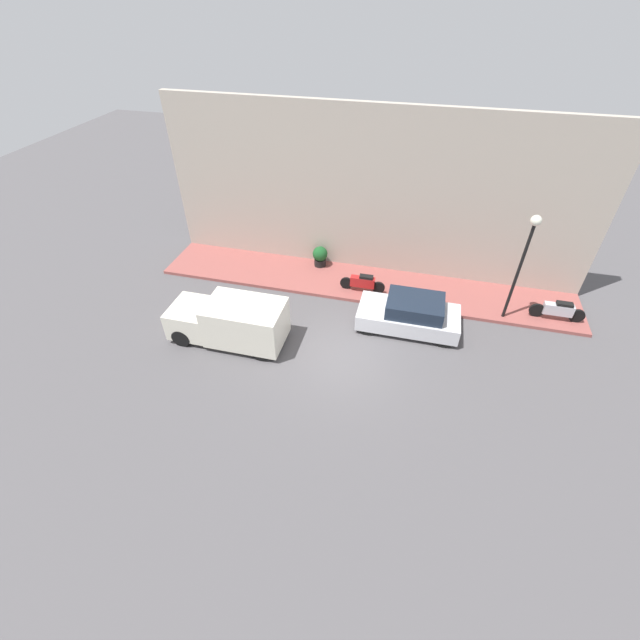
% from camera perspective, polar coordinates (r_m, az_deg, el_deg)
% --- Properties ---
extents(ground_plane, '(60.00, 60.00, 0.00)m').
position_cam_1_polar(ground_plane, '(15.98, 2.75, -4.95)').
color(ground_plane, '#514F51').
extents(sidewalk, '(2.79, 18.60, 0.14)m').
position_cam_1_polar(sidewalk, '(19.66, 5.73, 4.86)').
color(sidewalk, '#934C47').
rests_on(sidewalk, ground_plane).
extents(building_facade, '(0.30, 18.60, 7.30)m').
position_cam_1_polar(building_facade, '(19.30, 7.24, 16.20)').
color(building_facade, '#B2A899').
rests_on(building_facade, ground_plane).
extents(parked_car, '(1.84, 3.94, 1.41)m').
position_cam_1_polar(parked_car, '(17.17, 11.90, 0.77)').
color(parked_car, silver).
rests_on(parked_car, ground_plane).
extents(delivery_van, '(1.82, 4.42, 1.76)m').
position_cam_1_polar(delivery_van, '(16.47, -12.00, -0.13)').
color(delivery_van, silver).
rests_on(delivery_van, ground_plane).
extents(scooter_silver, '(0.30, 2.10, 0.83)m').
position_cam_1_polar(scooter_silver, '(19.62, 29.18, 1.18)').
color(scooter_silver, '#B7B7BF').
rests_on(scooter_silver, sidewalk).
extents(motorcycle_red, '(0.30, 1.98, 0.80)m').
position_cam_1_polar(motorcycle_red, '(18.84, 5.73, 5.01)').
color(motorcycle_red, '#B21E1E').
rests_on(motorcycle_red, sidewalk).
extents(streetlamp, '(0.39, 0.39, 4.46)m').
position_cam_1_polar(streetlamp, '(17.47, 25.79, 8.56)').
color(streetlamp, black).
rests_on(streetlamp, sidewalk).
extents(potted_plant, '(0.70, 0.70, 0.98)m').
position_cam_1_polar(potted_plant, '(20.47, 0.01, 8.56)').
color(potted_plant, black).
rests_on(potted_plant, sidewalk).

